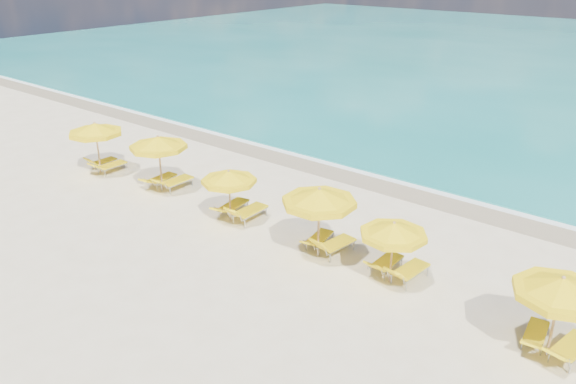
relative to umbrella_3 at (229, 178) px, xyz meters
The scene contains 22 objects.
ground_plane 2.50m from the umbrella_3, ahead, with size 120.00×120.00×0.00m, color beige.
wet_sand_band 7.84m from the umbrella_3, 77.28° to the left, with size 120.00×2.60×0.01m, color tan.
foam_line 8.60m from the umbrella_3, 78.48° to the left, with size 120.00×1.20×0.03m, color white.
whitecap_near 17.67m from the umbrella_3, 104.24° to the left, with size 14.00×0.36×0.05m, color white.
umbrella_1 8.66m from the umbrella_3, behind, with size 2.98×2.98×2.53m.
umbrella_2 4.70m from the umbrella_3, behind, with size 2.53×2.53×2.54m.
umbrella_3 is the anchor object (origin of this frame).
umbrella_4 4.32m from the umbrella_3, ahead, with size 3.27×3.27×2.60m.
umbrella_5 7.12m from the umbrella_3, ahead, with size 2.60×2.60×2.17m.
umbrella_6 12.13m from the umbrella_3, ahead, with size 2.45×2.45×2.41m.
lounger_1_left 9.31m from the umbrella_3, behind, with size 0.57×1.58×0.75m.
lounger_1_right 8.43m from the umbrella_3, behind, with size 0.62×1.83×0.75m.
lounger_2_left 5.35m from the umbrella_3, behind, with size 0.74×1.90×0.66m.
lounger_2_right 4.58m from the umbrella_3, 168.96° to the left, with size 0.68×1.97×0.83m.
lounger_3_left 1.77m from the umbrella_3, 126.05° to the left, with size 0.90×2.00×0.70m.
lounger_3_right 1.77m from the umbrella_3, 44.65° to the left, with size 0.72×1.97×0.93m.
lounger_4_left 4.30m from the umbrella_3, ahead, with size 0.85×1.80×0.65m.
lounger_4_right 4.99m from the umbrella_3, ahead, with size 0.86×1.90×0.91m.
lounger_5_left 6.90m from the umbrella_3, ahead, with size 0.60×1.75×0.79m.
lounger_5_right 7.75m from the umbrella_3, ahead, with size 0.80×1.91×0.86m.
lounger_6_left 11.83m from the umbrella_3, ahead, with size 0.72×1.70×0.60m.
lounger_6_right 12.73m from the umbrella_3, ahead, with size 0.95×1.96×0.77m.
Camera 1 is at (12.66, -14.12, 9.74)m, focal length 35.00 mm.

